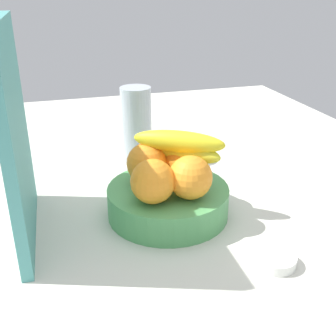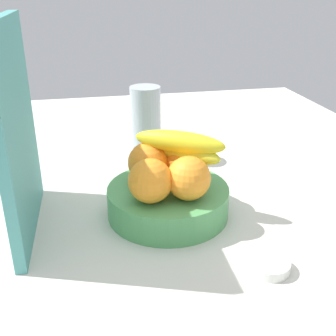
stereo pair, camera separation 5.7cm
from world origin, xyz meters
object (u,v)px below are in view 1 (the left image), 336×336
object	(u,v)px
orange_center	(183,161)
thermos_tumbler	(136,124)
orange_front_right	(190,178)
banana_bunch	(177,156)
fruit_bowl	(168,201)
orange_back_left	(147,163)
jar_lid	(275,260)
orange_front_left	(153,181)
cutting_board	(15,137)

from	to	relation	value
orange_center	thermos_tumbler	distance (cm)	25.69
orange_front_right	banana_bunch	xyz separation A→B (cm)	(6.69, 0.26, 1.42)
banana_bunch	fruit_bowl	bearing A→B (deg)	129.57
orange_front_right	orange_center	bearing A→B (deg)	-8.76
orange_back_left	jar_lid	distance (cm)	28.72
orange_front_right	orange_back_left	world-z (taller)	same
thermos_tumbler	jar_lid	distance (cm)	49.58
orange_front_right	jar_lid	distance (cm)	19.50
fruit_bowl	orange_back_left	bearing A→B (deg)	41.82
fruit_bowl	orange_front_left	xyz separation A→B (cm)	(-4.36, 3.98, 6.70)
fruit_bowl	orange_back_left	xyz separation A→B (cm)	(3.42, 3.06, 6.70)
orange_center	jar_lid	distance (cm)	25.03
orange_center	cutting_board	world-z (taller)	cutting_board
orange_front_right	banana_bunch	bearing A→B (deg)	2.25
orange_center	jar_lid	world-z (taller)	orange_center
fruit_bowl	orange_front_right	xyz separation A→B (cm)	(-4.70, -2.67, 6.70)
fruit_bowl	orange_front_right	size ratio (longest dim) A/B	2.92
orange_front_left	banana_bunch	world-z (taller)	banana_bunch
jar_lid	cutting_board	bearing A→B (deg)	61.42
orange_front_left	cutting_board	distance (cm)	23.30
fruit_bowl	cutting_board	xyz separation A→B (cm)	(0.47, 25.14, 15.18)
orange_center	cutting_board	size ratio (longest dim) A/B	0.22
thermos_tumbler	jar_lid	size ratio (longest dim) A/B	2.78
orange_center	cutting_board	xyz separation A→B (cm)	(-2.00, 28.91, 8.49)
orange_front_right	cutting_board	bearing A→B (deg)	79.48
fruit_bowl	thermos_tumbler	distance (cm)	28.60
orange_center	orange_back_left	xyz separation A→B (cm)	(0.95, 6.84, 0.00)
banana_bunch	cutting_board	xyz separation A→B (cm)	(-1.52, 27.54, 7.07)
fruit_bowl	thermos_tumbler	xyz separation A→B (cm)	(27.92, -0.28, 6.22)
fruit_bowl	orange_back_left	world-z (taller)	orange_back_left
orange_front_left	cutting_board	bearing A→B (deg)	77.14
jar_lid	thermos_tumbler	bearing A→B (deg)	13.54
orange_front_left	thermos_tumbler	xyz separation A→B (cm)	(32.28, -4.27, -0.48)
orange_center	banana_bunch	bearing A→B (deg)	109.37
orange_front_right	banana_bunch	world-z (taller)	banana_bunch
orange_front_right	fruit_bowl	bearing A→B (deg)	29.63
jar_lid	orange_front_right	bearing A→B (deg)	31.28
orange_back_left	banana_bunch	distance (cm)	5.83
fruit_bowl	jar_lid	world-z (taller)	fruit_bowl
fruit_bowl	orange_front_right	distance (cm)	8.60
fruit_bowl	jar_lid	bearing A→B (deg)	-149.11
banana_bunch	thermos_tumbler	xyz separation A→B (cm)	(25.93, 2.12, -1.90)
orange_front_left	jar_lid	xyz separation A→B (cm)	(-15.25, -15.72, -8.69)
fruit_bowl	thermos_tumbler	world-z (taller)	thermos_tumbler
orange_back_left	thermos_tumbler	bearing A→B (deg)	-7.78
orange_back_left	thermos_tumbler	distance (cm)	24.73
cutting_board	orange_front_right	bearing A→B (deg)	-99.26
orange_front_right	orange_back_left	size ratio (longest dim) A/B	1.00
orange_front_left	orange_back_left	size ratio (longest dim) A/B	1.00
orange_front_left	banana_bunch	distance (cm)	9.12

